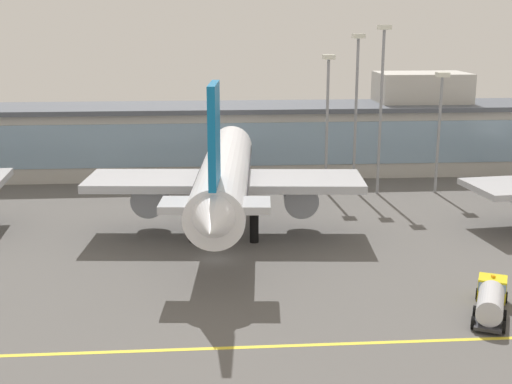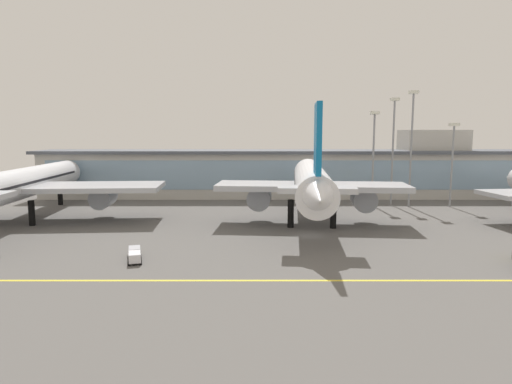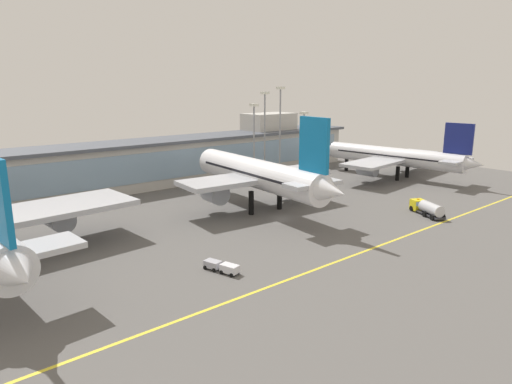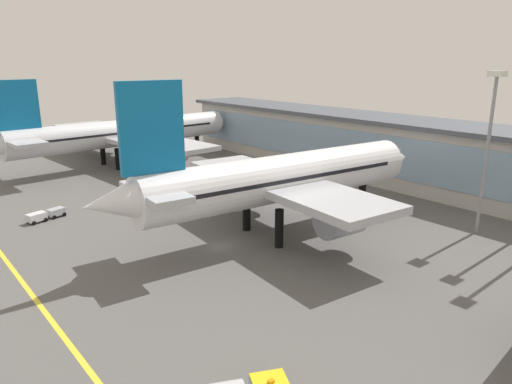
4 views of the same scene
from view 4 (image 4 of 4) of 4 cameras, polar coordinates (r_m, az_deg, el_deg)
name	(u,v)px [view 4 (image 4 of 4)]	position (r m, az deg, el deg)	size (l,w,h in m)	color
ground_plane	(220,246)	(60.64, -4.33, -6.49)	(180.00, 180.00, 0.00)	#5B5956
taxiway_centreline_stripe	(36,300)	(52.54, -24.82, -11.66)	(144.00, 0.50, 0.01)	yellow
terminal_building	(433,154)	(89.99, 20.39, 4.27)	(129.42, 14.00, 17.32)	beige
airliner_near_left	(123,134)	(108.99, -15.58, 6.75)	(52.61, 60.09, 19.08)	black
airliner_near_right	(281,179)	(62.54, 3.01, 1.54)	(34.92, 50.66, 20.66)	black
baggage_tug_near	(46,215)	(76.28, -23.86, -2.50)	(3.10, 5.80, 1.40)	black
apron_light_mast_west	(490,128)	(68.62, 26.20, 6.85)	(1.80, 1.80, 21.36)	gray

